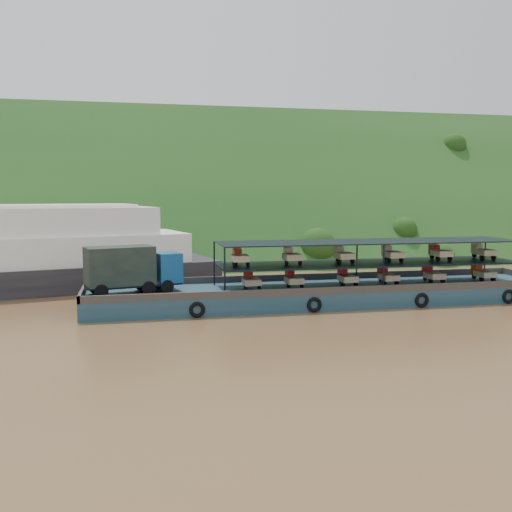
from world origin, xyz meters
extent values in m
plane|color=brown|center=(0.00, 0.00, 0.00)|extent=(160.00, 160.00, 0.00)
cube|color=#183C16|center=(0.00, 36.00, 0.00)|extent=(140.00, 39.60, 39.60)
cube|color=#143846|center=(2.52, -0.62, 0.60)|extent=(35.00, 7.00, 1.20)
cube|color=#592D19|center=(2.52, 2.78, 1.45)|extent=(35.00, 0.20, 0.50)
cube|color=#592D19|center=(2.52, -4.02, 1.45)|extent=(35.00, 0.20, 0.50)
cube|color=#592D19|center=(-14.88, -0.62, 1.45)|extent=(0.20, 7.00, 0.50)
torus|color=black|center=(-7.48, -4.17, 0.55)|extent=(1.06, 0.26, 1.06)
torus|color=black|center=(0.52, -4.17, 0.55)|extent=(1.06, 0.26, 1.06)
torus|color=black|center=(8.52, -4.17, 0.55)|extent=(1.06, 0.26, 1.06)
torus|color=black|center=(15.52, -4.17, 0.55)|extent=(1.06, 0.26, 1.06)
cylinder|color=black|center=(-13.60, -2.19, 1.67)|extent=(0.99, 0.55, 0.94)
cylinder|color=black|center=(-14.10, -0.27, 1.67)|extent=(0.99, 0.55, 0.94)
cylinder|color=black|center=(-10.51, -1.38, 1.67)|extent=(0.99, 0.55, 0.94)
cylinder|color=black|center=(-11.00, 0.53, 1.67)|extent=(0.99, 0.55, 0.94)
cylinder|color=black|center=(-9.23, -1.05, 1.67)|extent=(0.99, 0.55, 0.94)
cylinder|color=black|center=(-9.73, 0.86, 1.67)|extent=(0.99, 0.55, 0.94)
cube|color=black|center=(-11.48, -0.62, 1.81)|extent=(6.71, 3.61, 0.19)
cube|color=navy|center=(-9.12, 0.00, 2.89)|extent=(2.11, 2.59, 2.07)
cube|color=black|center=(-8.34, 0.20, 3.27)|extent=(0.53, 1.83, 0.85)
cube|color=black|center=(-12.39, -0.85, 3.17)|extent=(4.94, 3.32, 2.63)
cube|color=black|center=(6.02, -0.62, 2.86)|extent=(23.00, 5.00, 0.12)
cube|color=black|center=(6.02, -0.62, 4.50)|extent=(23.00, 5.00, 0.08)
cylinder|color=black|center=(-5.48, -3.12, 2.85)|extent=(0.12, 0.12, 3.30)
cylinder|color=black|center=(-5.48, 1.88, 2.85)|extent=(0.12, 0.12, 3.30)
cylinder|color=black|center=(6.02, -3.12, 2.85)|extent=(0.12, 0.12, 3.30)
cylinder|color=black|center=(6.02, 1.88, 2.85)|extent=(0.12, 0.12, 3.30)
cylinder|color=black|center=(17.52, 1.88, 2.85)|extent=(0.12, 0.12, 3.30)
cylinder|color=black|center=(-3.22, 0.43, 1.46)|extent=(0.12, 0.52, 0.52)
cylinder|color=black|center=(-3.72, -1.37, 1.46)|extent=(0.14, 0.52, 0.52)
cylinder|color=black|center=(-2.72, -1.37, 1.46)|extent=(0.14, 0.52, 0.52)
cube|color=tan|center=(-3.22, -1.02, 1.80)|extent=(1.15, 1.50, 0.44)
cube|color=#B8140C|center=(-3.22, 0.13, 1.98)|extent=(0.55, 0.80, 0.80)
cube|color=#B8140C|center=(-3.22, -0.07, 2.48)|extent=(0.50, 0.10, 0.10)
cylinder|color=black|center=(-0.03, 0.43, 1.46)|extent=(0.12, 0.52, 0.52)
cylinder|color=black|center=(-0.53, -1.37, 1.46)|extent=(0.14, 0.52, 0.52)
cylinder|color=black|center=(0.47, -1.37, 1.46)|extent=(0.14, 0.52, 0.52)
cube|color=#CDBA91|center=(-0.03, -1.02, 1.80)|extent=(1.15, 1.50, 0.44)
cube|color=red|center=(-0.03, 0.13, 1.98)|extent=(0.55, 0.80, 0.80)
cube|color=red|center=(-0.03, -0.07, 2.48)|extent=(0.50, 0.10, 0.10)
cylinder|color=black|center=(4.14, 0.43, 1.46)|extent=(0.12, 0.52, 0.52)
cylinder|color=black|center=(3.64, -1.37, 1.46)|extent=(0.14, 0.52, 0.52)
cylinder|color=black|center=(4.64, -1.37, 1.46)|extent=(0.14, 0.52, 0.52)
cube|color=beige|center=(4.14, -1.02, 1.80)|extent=(1.15, 1.50, 0.44)
cube|color=red|center=(4.14, 0.13, 1.98)|extent=(0.55, 0.80, 0.80)
cube|color=red|center=(4.14, -0.07, 2.48)|extent=(0.50, 0.10, 0.10)
cylinder|color=black|center=(7.43, 0.43, 1.46)|extent=(0.12, 0.52, 0.52)
cylinder|color=black|center=(6.93, -1.37, 1.46)|extent=(0.14, 0.52, 0.52)
cylinder|color=black|center=(7.93, -1.37, 1.46)|extent=(0.14, 0.52, 0.52)
cube|color=beige|center=(7.43, -1.02, 1.80)|extent=(1.15, 1.50, 0.44)
cube|color=#B20B14|center=(7.43, 0.13, 1.98)|extent=(0.55, 0.80, 0.80)
cube|color=#B20B14|center=(7.43, -0.07, 2.48)|extent=(0.50, 0.10, 0.10)
cylinder|color=black|center=(11.25, 0.43, 1.46)|extent=(0.12, 0.52, 0.52)
cylinder|color=black|center=(10.75, -1.37, 1.46)|extent=(0.14, 0.52, 0.52)
cylinder|color=black|center=(11.75, -1.37, 1.46)|extent=(0.14, 0.52, 0.52)
cube|color=beige|center=(11.25, -1.02, 1.80)|extent=(1.15, 1.50, 0.44)
cube|color=red|center=(11.25, 0.13, 1.98)|extent=(0.55, 0.80, 0.80)
cube|color=red|center=(11.25, -0.07, 2.48)|extent=(0.50, 0.10, 0.10)
cylinder|color=black|center=(15.61, 0.43, 1.46)|extent=(0.12, 0.52, 0.52)
cylinder|color=black|center=(15.11, -1.37, 1.46)|extent=(0.14, 0.52, 0.52)
cylinder|color=black|center=(16.11, -1.37, 1.46)|extent=(0.14, 0.52, 0.52)
cube|color=beige|center=(15.61, -1.02, 1.80)|extent=(1.15, 1.50, 0.44)
cube|color=red|center=(15.61, 0.13, 1.98)|extent=(0.55, 0.80, 0.80)
cube|color=red|center=(15.61, -0.07, 2.48)|extent=(0.50, 0.10, 0.10)
cylinder|color=black|center=(-4.04, 0.43, 3.18)|extent=(0.12, 0.52, 0.52)
cylinder|color=black|center=(-4.54, -1.37, 3.18)|extent=(0.14, 0.52, 0.52)
cylinder|color=black|center=(-3.54, -1.37, 3.18)|extent=(0.14, 0.52, 0.52)
cube|color=beige|center=(-4.04, -1.02, 3.52)|extent=(1.15, 1.50, 0.44)
cube|color=red|center=(-4.04, 0.13, 3.70)|extent=(0.55, 0.80, 0.80)
cube|color=red|center=(-4.04, -0.07, 4.20)|extent=(0.50, 0.10, 0.10)
cylinder|color=black|center=(-0.19, 0.43, 3.18)|extent=(0.12, 0.52, 0.52)
cylinder|color=black|center=(-0.69, -1.37, 3.18)|extent=(0.14, 0.52, 0.52)
cylinder|color=black|center=(0.31, -1.37, 3.18)|extent=(0.14, 0.52, 0.52)
cube|color=#C1B089|center=(-0.19, -1.02, 3.52)|extent=(1.15, 1.50, 0.44)
cube|color=beige|center=(-0.19, 0.13, 3.70)|extent=(0.55, 0.80, 0.80)
cube|color=beige|center=(-0.19, -0.07, 4.20)|extent=(0.50, 0.10, 0.10)
cylinder|color=black|center=(3.84, 0.43, 3.18)|extent=(0.12, 0.52, 0.52)
cylinder|color=black|center=(3.34, -1.37, 3.18)|extent=(0.14, 0.52, 0.52)
cylinder|color=black|center=(4.34, -1.37, 3.18)|extent=(0.14, 0.52, 0.52)
cube|color=#C5B78B|center=(3.84, -1.02, 3.52)|extent=(1.15, 1.50, 0.44)
cube|color=#C8B48D|center=(3.84, 0.13, 3.70)|extent=(0.55, 0.80, 0.80)
cube|color=#C8B48D|center=(3.84, -0.07, 4.20)|extent=(0.50, 0.10, 0.10)
cylinder|color=black|center=(7.75, 0.43, 3.18)|extent=(0.12, 0.52, 0.52)
cylinder|color=black|center=(7.25, -1.37, 3.18)|extent=(0.14, 0.52, 0.52)
cylinder|color=black|center=(8.25, -1.37, 3.18)|extent=(0.14, 0.52, 0.52)
cube|color=beige|center=(7.75, -1.02, 3.52)|extent=(1.15, 1.50, 0.44)
cube|color=beige|center=(7.75, 0.13, 3.70)|extent=(0.55, 0.80, 0.80)
cube|color=beige|center=(7.75, -0.07, 4.20)|extent=(0.50, 0.10, 0.10)
cylinder|color=black|center=(11.79, 0.43, 3.18)|extent=(0.12, 0.52, 0.52)
cylinder|color=black|center=(11.29, -1.37, 3.18)|extent=(0.14, 0.52, 0.52)
cylinder|color=black|center=(12.29, -1.37, 3.18)|extent=(0.14, 0.52, 0.52)
cube|color=beige|center=(11.79, -1.02, 3.52)|extent=(1.15, 1.50, 0.44)
cube|color=#AD0B10|center=(11.79, 0.13, 3.70)|extent=(0.55, 0.80, 0.80)
cube|color=#AD0B10|center=(11.79, -0.07, 4.20)|extent=(0.50, 0.10, 0.10)
cylinder|color=black|center=(15.56, 0.43, 3.18)|extent=(0.12, 0.52, 0.52)
cylinder|color=black|center=(15.06, -1.37, 3.18)|extent=(0.14, 0.52, 0.52)
cylinder|color=black|center=(16.06, -1.37, 3.18)|extent=(0.14, 0.52, 0.52)
cube|color=#C3B089|center=(15.56, -1.02, 3.52)|extent=(1.15, 1.50, 0.44)
cube|color=#C2BE89|center=(15.56, 0.13, 3.70)|extent=(0.55, 0.80, 0.80)
cube|color=#C2BE89|center=(15.56, -0.07, 4.20)|extent=(0.50, 0.10, 0.10)
cube|color=black|center=(-22.06, 9.51, 1.07)|extent=(36.63, 16.73, 2.13)
cube|color=white|center=(-22.06, 9.51, 3.38)|extent=(31.23, 14.65, 2.49)
cube|color=white|center=(-22.06, 9.51, 5.77)|extent=(25.84, 12.58, 2.31)
cube|color=white|center=(-22.06, 9.51, 7.06)|extent=(22.18, 10.90, 0.27)
camera|label=1|loc=(-11.47, -40.65, 8.00)|focal=40.00mm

